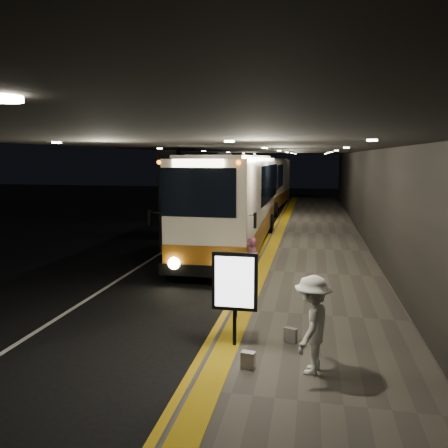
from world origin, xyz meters
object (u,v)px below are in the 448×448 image
(passenger_boarding, at_px, (253,262))
(passenger_waiting_white, at_px, (312,325))
(coach_main, at_px, (235,206))
(bag_plain, at_px, (248,360))
(coach_second, at_px, (265,186))
(bag_polka, at_px, (290,335))
(info_sign, at_px, (235,283))
(coach_third, at_px, (275,182))
(stanchion_post, at_px, (236,294))

(passenger_boarding, height_order, passenger_waiting_white, passenger_waiting_white)
(coach_main, relative_size, bag_plain, 40.32)
(coach_second, distance_m, bag_polka, 25.08)
(passenger_boarding, xyz_separation_m, info_sign, (0.20, -4.39, 0.61))
(coach_third, distance_m, passenger_waiting_white, 36.69)
(coach_main, xyz_separation_m, coach_second, (-0.21, 14.64, -0.08))
(coach_main, height_order, stanchion_post, coach_main)
(coach_second, xyz_separation_m, bag_plain, (2.51, -26.15, -1.55))
(bag_plain, bearing_deg, coach_third, 94.08)
(bag_polka, xyz_separation_m, stanchion_post, (-1.39, 1.24, 0.43))
(info_sign, bearing_deg, coach_second, 94.20)
(passenger_waiting_white, xyz_separation_m, stanchion_post, (-1.83, 2.46, -0.32))
(coach_second, distance_m, info_sign, 25.30)
(passenger_boarding, distance_m, passenger_waiting_white, 5.53)
(coach_second, distance_m, passenger_boarding, 20.92)
(coach_third, relative_size, passenger_boarding, 7.35)
(passenger_waiting_white, relative_size, stanchion_post, 1.54)
(stanchion_post, bearing_deg, coach_main, 100.31)
(coach_second, relative_size, passenger_waiting_white, 6.79)
(passenger_boarding, height_order, info_sign, info_sign)
(bag_polka, relative_size, info_sign, 0.16)
(coach_main, distance_m, bag_polka, 10.75)
(coach_second, height_order, info_sign, coach_second)
(coach_second, bearing_deg, coach_main, -86.35)
(bag_polka, relative_size, stanchion_post, 0.27)
(coach_third, bearing_deg, passenger_boarding, -88.34)
(coach_main, bearing_deg, passenger_waiting_white, -74.48)
(bag_plain, height_order, info_sign, info_sign)
(coach_third, bearing_deg, bag_plain, -87.89)
(coach_second, distance_m, coach_third, 10.44)
(bag_polka, xyz_separation_m, info_sign, (-1.15, -0.38, 1.20))
(coach_main, bearing_deg, coach_second, 89.49)
(info_sign, bearing_deg, coach_main, 99.51)
(passenger_waiting_white, xyz_separation_m, info_sign, (-1.59, 0.84, 0.45))
(bag_plain, bearing_deg, stanchion_post, 104.71)
(coach_main, distance_m, bag_plain, 11.85)
(coach_second, bearing_deg, info_sign, -82.46)
(info_sign, bearing_deg, passenger_waiting_white, -28.52)
(coach_third, distance_m, bag_plain, 36.70)
(bag_polka, bearing_deg, passenger_waiting_white, -70.43)
(coach_third, xyz_separation_m, bag_plain, (2.61, -36.58, -1.35))
(passenger_boarding, xyz_separation_m, stanchion_post, (-0.04, -2.77, -0.16))
(bag_polka, height_order, stanchion_post, stanchion_post)
(coach_main, bearing_deg, coach_third, 89.36)
(coach_second, xyz_separation_m, passenger_boarding, (1.89, -20.82, -0.96))
(passenger_boarding, height_order, bag_plain, passenger_boarding)
(passenger_boarding, distance_m, info_sign, 4.44)
(passenger_boarding, xyz_separation_m, bag_plain, (0.63, -5.33, -0.59))
(coach_second, relative_size, passenger_boarding, 8.25)
(coach_main, distance_m, coach_third, 25.08)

